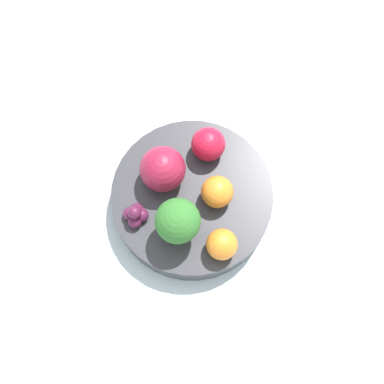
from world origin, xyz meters
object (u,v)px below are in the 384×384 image
apple_red (208,144)px  bowl (192,199)px  apple_green (163,169)px  orange_back (222,244)px  orange_front (218,189)px  grape_cluster (136,214)px  broccoli (178,221)px

apple_red → bowl: bearing=-103.1°
apple_green → orange_back: (0.08, -0.09, -0.01)m
orange_back → orange_front: bearing=99.3°
apple_red → grape_cluster: 0.13m
apple_red → apple_green: 0.07m
apple_green → orange_front: apple_green is taller
orange_back → apple_green: bearing=133.7°
broccoli → apple_red: bearing=76.6°
broccoli → apple_green: bearing=111.4°
broccoli → apple_green: (-0.03, 0.07, -0.01)m
apple_green → orange_front: size_ratio=1.42×
orange_back → apple_red: bearing=102.6°
apple_red → orange_front: size_ratio=1.08×
broccoli → orange_back: 0.06m
orange_front → orange_back: bearing=-80.7°
apple_green → apple_red: bearing=38.4°
orange_front → apple_red: bearing=106.5°
apple_red → apple_green: bearing=-141.6°
broccoli → apple_red: 0.12m
bowl → orange_front: orange_front is taller
bowl → apple_red: size_ratio=4.75×
apple_green → orange_back: apple_green is taller
apple_green → grape_cluster: bearing=-116.2°
bowl → broccoli: 0.08m
bowl → apple_red: apple_red is taller
apple_red → orange_back: 0.13m
apple_red → apple_green: apple_green is taller
apple_green → grape_cluster: 0.07m
orange_front → orange_back: orange_front is taller
apple_red → orange_back: apple_red is taller
apple_red → orange_back: (0.03, -0.13, -0.00)m
apple_red → orange_back: size_ratio=1.14×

